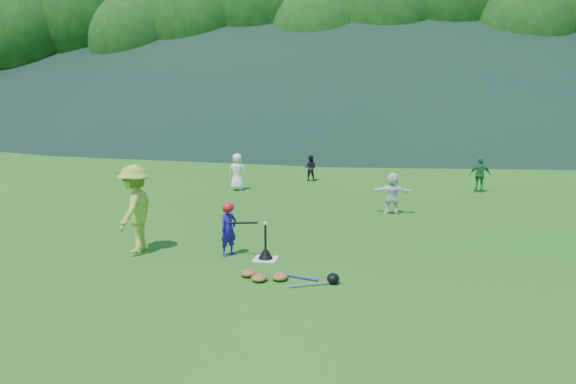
{
  "coord_description": "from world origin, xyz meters",
  "views": [
    {
      "loc": [
        2.35,
        -10.46,
        3.4
      ],
      "look_at": [
        0.0,
        2.5,
        0.9
      ],
      "focal_mm": 35.0,
      "sensor_mm": 36.0,
      "label": 1
    }
  ],
  "objects_px": {
    "batter_child": "(228,230)",
    "adult_coach": "(135,209)",
    "fielder_b": "(310,168)",
    "batting_tee": "(266,253)",
    "equipment_pile": "(280,277)",
    "fielder_d": "(392,193)",
    "fielder_c": "(480,175)",
    "fielder_a": "(237,172)",
    "home_plate": "(266,259)"
  },
  "relations": [
    {
      "from": "batting_tee",
      "to": "equipment_pile",
      "type": "distance_m",
      "value": 1.25
    },
    {
      "from": "batter_child",
      "to": "fielder_d",
      "type": "relative_size",
      "value": 0.95
    },
    {
      "from": "batter_child",
      "to": "fielder_b",
      "type": "xyz_separation_m",
      "value": [
        0.35,
        9.39,
        -0.07
      ]
    },
    {
      "from": "batting_tee",
      "to": "fielder_d",
      "type": "bearing_deg",
      "value": 61.53
    },
    {
      "from": "fielder_a",
      "to": "batting_tee",
      "type": "xyz_separation_m",
      "value": [
        2.55,
        -7.21,
        -0.48
      ]
    },
    {
      "from": "fielder_a",
      "to": "fielder_b",
      "type": "bearing_deg",
      "value": -131.3
    },
    {
      "from": "fielder_c",
      "to": "batting_tee",
      "type": "bearing_deg",
      "value": 54.18
    },
    {
      "from": "batter_child",
      "to": "fielder_b",
      "type": "height_order",
      "value": "batter_child"
    },
    {
      "from": "equipment_pile",
      "to": "batting_tee",
      "type": "bearing_deg",
      "value": 114.21
    },
    {
      "from": "home_plate",
      "to": "fielder_d",
      "type": "height_order",
      "value": "fielder_d"
    },
    {
      "from": "fielder_c",
      "to": "fielder_b",
      "type": "bearing_deg",
      "value": -15.73
    },
    {
      "from": "batter_child",
      "to": "adult_coach",
      "type": "height_order",
      "value": "adult_coach"
    },
    {
      "from": "batting_tee",
      "to": "home_plate",
      "type": "bearing_deg",
      "value": 0.0
    },
    {
      "from": "fielder_c",
      "to": "equipment_pile",
      "type": "bearing_deg",
      "value": 59.88
    },
    {
      "from": "batter_child",
      "to": "equipment_pile",
      "type": "bearing_deg",
      "value": -99.5
    },
    {
      "from": "batter_child",
      "to": "fielder_c",
      "type": "height_order",
      "value": "fielder_c"
    },
    {
      "from": "fielder_c",
      "to": "adult_coach",
      "type": "bearing_deg",
      "value": 42.3
    },
    {
      "from": "fielder_d",
      "to": "batter_child",
      "type": "bearing_deg",
      "value": 54.29
    },
    {
      "from": "equipment_pile",
      "to": "adult_coach",
      "type": "bearing_deg",
      "value": 159.82
    },
    {
      "from": "batter_child",
      "to": "adult_coach",
      "type": "bearing_deg",
      "value": 126.89
    },
    {
      "from": "fielder_a",
      "to": "equipment_pile",
      "type": "height_order",
      "value": "fielder_a"
    },
    {
      "from": "home_plate",
      "to": "batting_tee",
      "type": "distance_m",
      "value": 0.12
    },
    {
      "from": "fielder_a",
      "to": "batting_tee",
      "type": "relative_size",
      "value": 1.8
    },
    {
      "from": "fielder_b",
      "to": "fielder_c",
      "type": "relative_size",
      "value": 0.83
    },
    {
      "from": "fielder_b",
      "to": "batting_tee",
      "type": "distance_m",
      "value": 9.54
    },
    {
      "from": "fielder_b",
      "to": "fielder_c",
      "type": "distance_m",
      "value": 5.86
    },
    {
      "from": "fielder_a",
      "to": "fielder_b",
      "type": "height_order",
      "value": "fielder_a"
    },
    {
      "from": "fielder_b",
      "to": "equipment_pile",
      "type": "xyz_separation_m",
      "value": [
        0.96,
        -10.66,
        -0.4
      ]
    },
    {
      "from": "adult_coach",
      "to": "batting_tee",
      "type": "relative_size",
      "value": 2.68
    },
    {
      "from": "batter_child",
      "to": "fielder_a",
      "type": "relative_size",
      "value": 0.88
    },
    {
      "from": "batting_tee",
      "to": "fielder_a",
      "type": "bearing_deg",
      "value": 109.48
    },
    {
      "from": "home_plate",
      "to": "fielder_b",
      "type": "height_order",
      "value": "fielder_b"
    },
    {
      "from": "home_plate",
      "to": "equipment_pile",
      "type": "bearing_deg",
      "value": -65.79
    },
    {
      "from": "fielder_a",
      "to": "batting_tee",
      "type": "bearing_deg",
      "value": 110.51
    },
    {
      "from": "fielder_d",
      "to": "fielder_b",
      "type": "bearing_deg",
      "value": -58.84
    },
    {
      "from": "batter_child",
      "to": "batting_tee",
      "type": "distance_m",
      "value": 0.9
    },
    {
      "from": "fielder_a",
      "to": "fielder_b",
      "type": "xyz_separation_m",
      "value": [
        2.1,
        2.31,
        -0.14
      ]
    },
    {
      "from": "fielder_a",
      "to": "fielder_c",
      "type": "height_order",
      "value": "fielder_a"
    },
    {
      "from": "fielder_a",
      "to": "equipment_pile",
      "type": "relative_size",
      "value": 0.68
    },
    {
      "from": "fielder_c",
      "to": "equipment_pile",
      "type": "relative_size",
      "value": 0.63
    },
    {
      "from": "fielder_d",
      "to": "batting_tee",
      "type": "bearing_deg",
      "value": 62.28
    },
    {
      "from": "fielder_b",
      "to": "batting_tee",
      "type": "relative_size",
      "value": 1.38
    },
    {
      "from": "adult_coach",
      "to": "fielder_d",
      "type": "bearing_deg",
      "value": 129.58
    },
    {
      "from": "fielder_b",
      "to": "equipment_pile",
      "type": "distance_m",
      "value": 10.71
    },
    {
      "from": "adult_coach",
      "to": "fielder_a",
      "type": "relative_size",
      "value": 1.49
    },
    {
      "from": "fielder_d",
      "to": "equipment_pile",
      "type": "height_order",
      "value": "fielder_d"
    },
    {
      "from": "batter_child",
      "to": "adult_coach",
      "type": "xyz_separation_m",
      "value": [
        -1.97,
        -0.07,
        0.37
      ]
    },
    {
      "from": "fielder_a",
      "to": "fielder_d",
      "type": "relative_size",
      "value": 1.08
    },
    {
      "from": "fielder_a",
      "to": "home_plate",
      "type": "bearing_deg",
      "value": 110.51
    },
    {
      "from": "home_plate",
      "to": "equipment_pile",
      "type": "distance_m",
      "value": 1.25
    }
  ]
}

